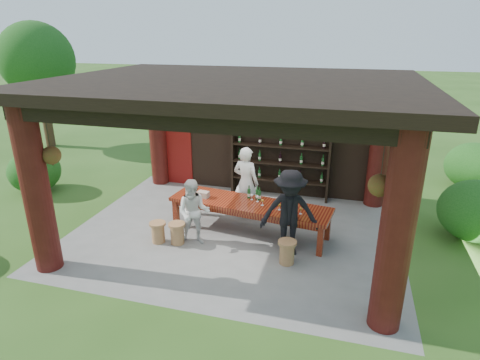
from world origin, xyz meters
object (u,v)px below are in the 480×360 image
(wine_shelf, at_px, (280,155))
(stool_far_left, at_px, (158,232))
(stool_near_right, at_px, (287,252))
(stool_near_left, at_px, (177,233))
(guest_man, at_px, (289,213))
(host, at_px, (246,183))
(guest_woman, at_px, (194,212))
(napkin_basket, at_px, (203,194))
(tasting_table, at_px, (249,207))

(wine_shelf, height_order, stool_far_left, wine_shelf)
(wine_shelf, bearing_deg, stool_near_right, -77.19)
(stool_near_left, bearing_deg, guest_man, 6.14)
(wine_shelf, relative_size, stool_near_right, 5.50)
(wine_shelf, height_order, host, wine_shelf)
(guest_woman, xyz_separation_m, napkin_basket, (-0.09, 0.82, 0.08))
(stool_far_left, relative_size, napkin_basket, 1.84)
(stool_far_left, distance_m, napkin_basket, 1.35)
(wine_shelf, height_order, guest_woman, wine_shelf)
(stool_near_right, height_order, napkin_basket, napkin_basket)
(stool_near_right, relative_size, guest_man, 0.27)
(stool_near_left, bearing_deg, stool_far_left, -172.69)
(wine_shelf, height_order, tasting_table, wine_shelf)
(stool_near_right, xyz_separation_m, stool_far_left, (-2.88, 0.10, -0.01))
(tasting_table, bearing_deg, stool_far_left, -151.70)
(stool_near_right, relative_size, guest_woman, 0.34)
(stool_far_left, bearing_deg, guest_woman, 13.24)
(tasting_table, bearing_deg, guest_man, -33.61)
(guest_woman, bearing_deg, stool_far_left, -179.59)
(wine_shelf, xyz_separation_m, stool_far_left, (-2.10, -3.37, -0.95))
(napkin_basket, bearing_deg, wine_shelf, 59.42)
(guest_man, bearing_deg, wine_shelf, 92.11)
(tasting_table, bearing_deg, napkin_basket, 178.79)
(stool_near_right, relative_size, stool_far_left, 1.04)
(stool_far_left, xyz_separation_m, napkin_basket, (0.70, 1.01, 0.57))
(stool_near_right, xyz_separation_m, napkin_basket, (-2.18, 1.11, 0.56))
(tasting_table, relative_size, guest_woman, 2.58)
(host, height_order, guest_man, guest_man)
(tasting_table, relative_size, stool_near_left, 7.80)
(stool_far_left, height_order, host, host)
(stool_far_left, relative_size, host, 0.26)
(host, bearing_deg, wine_shelf, -96.04)
(host, bearing_deg, stool_near_right, 139.13)
(stool_near_left, xyz_separation_m, stool_near_right, (2.45, -0.16, 0.00))
(tasting_table, distance_m, stool_near_right, 1.56)
(host, bearing_deg, guest_man, 145.07)
(stool_near_left, relative_size, guest_man, 0.26)
(guest_man, bearing_deg, stool_far_left, 174.76)
(stool_near_left, bearing_deg, host, 57.58)
(tasting_table, height_order, stool_near_right, tasting_table)
(wine_shelf, distance_m, stool_far_left, 4.08)
(napkin_basket, bearing_deg, host, 43.16)
(stool_far_left, height_order, guest_man, guest_man)
(host, xyz_separation_m, guest_man, (1.30, -1.47, 0.01))
(stool_near_right, bearing_deg, guest_man, 96.29)
(guest_man, bearing_deg, stool_near_left, 174.58)
(guest_man, bearing_deg, guest_woman, 172.03)
(tasting_table, distance_m, napkin_basket, 1.14)
(stool_near_right, bearing_deg, wine_shelf, 102.81)
(host, relative_size, guest_man, 0.99)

